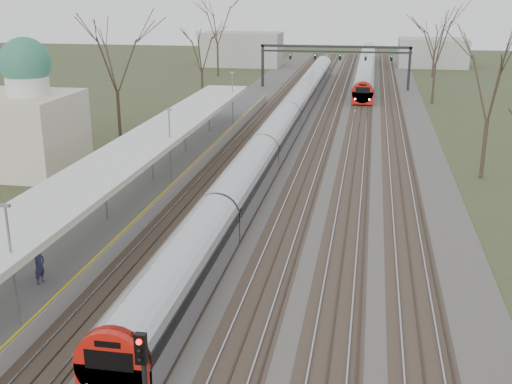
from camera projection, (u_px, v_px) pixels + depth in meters
The scene contains 11 objects.
track_bed at pixel (314, 134), 62.78m from camera, with size 24.00×160.00×0.22m.
platform at pixel (169, 174), 47.82m from camera, with size 3.50×69.00×1.00m, color #9E9B93.
canopy at pixel (146, 143), 42.54m from camera, with size 4.10×50.00×3.11m.
dome_building at pixel (11, 124), 49.45m from camera, with size 10.00×8.00×10.30m.
signal_gantry at pixel (335, 54), 89.41m from camera, with size 21.00×0.59×6.08m.
tree_west_far at pixel (115, 55), 56.71m from camera, with size 5.50×5.50×11.33m.
tree_east_far at pixel (491, 82), 46.08m from camera, with size 5.00×5.00×10.30m.
train_near at pixel (287, 118), 63.35m from camera, with size 2.62×90.21×3.05m.
train_far at pixel (366, 66), 104.82m from camera, with size 2.62×60.21×3.05m.
passenger at pixel (39, 265), 28.70m from camera, with size 0.64×0.42×1.76m, color navy.
signal_post at pixel (143, 373), 19.23m from camera, with size 0.35×0.45×4.10m.
Camera 1 is at (5.53, -6.58, 13.76)m, focal length 45.00 mm.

